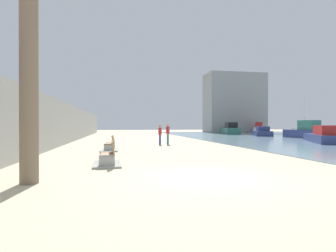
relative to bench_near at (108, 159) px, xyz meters
name	(u,v)px	position (x,y,z in m)	size (l,w,h in m)	color
ground_plane	(148,142)	(3.22, 14.73, -0.23)	(120.00, 120.00, 0.00)	beige
seawall	(66,124)	(-4.28, 14.73, 1.53)	(0.80, 64.00, 3.52)	#9E9E99
bench_near	(108,159)	(0.00, 0.00, 0.00)	(1.17, 2.14, 0.98)	#9E9E99
bench_far	(110,147)	(-0.08, 6.37, 0.00)	(1.16, 2.13, 0.98)	#9E9E99
person_walking	(160,133)	(3.83, 10.84, 0.73)	(0.30, 0.48, 1.66)	navy
person_standing	(168,132)	(4.52, 11.02, 0.82)	(0.33, 0.46, 1.79)	teal
boat_distant	(323,136)	(19.00, 10.79, 0.37)	(5.23, 7.88, 1.56)	navy
boat_far_left	(262,132)	(21.09, 25.32, 0.32)	(4.07, 6.08, 1.38)	navy
boat_nearest	(259,129)	(27.52, 37.75, 0.58)	(4.34, 5.33, 2.09)	white
boat_mid_bay	(305,132)	(22.80, 18.24, 0.59)	(2.19, 5.65, 2.15)	navy
boat_outer	(306,129)	(37.49, 37.42, 0.63)	(3.54, 5.06, 7.35)	beige
boat_far_right	(230,130)	(19.98, 34.30, 0.56)	(4.01, 8.29, 2.02)	#337060
harbor_building	(234,103)	(24.50, 42.73, 5.90)	(12.00, 6.00, 12.27)	gray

